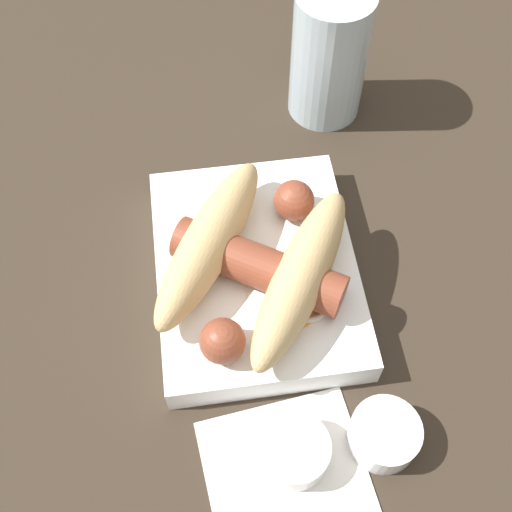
% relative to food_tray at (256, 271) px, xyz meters
% --- Properties ---
extents(ground_plane, '(3.00, 3.00, 0.00)m').
position_rel_food_tray_xyz_m(ground_plane, '(0.00, 0.00, -0.02)').
color(ground_plane, '#33281E').
extents(food_tray, '(0.22, 0.17, 0.03)m').
position_rel_food_tray_xyz_m(food_tray, '(0.00, 0.00, 0.00)').
color(food_tray, white).
rests_on(food_tray, ground_plane).
extents(bread_roll, '(0.21, 0.20, 0.05)m').
position_rel_food_tray_xyz_m(bread_roll, '(-0.01, 0.00, 0.04)').
color(bread_roll, tan).
rests_on(bread_roll, food_tray).
extents(sausage, '(0.16, 0.14, 0.04)m').
position_rel_food_tray_xyz_m(sausage, '(-0.01, -0.00, 0.03)').
color(sausage, brown).
rests_on(sausage, food_tray).
extents(pickled_veggies, '(0.05, 0.05, 0.01)m').
position_rel_food_tray_xyz_m(pickled_veggies, '(-0.04, -0.03, 0.02)').
color(pickled_veggies, '#F99E4C').
rests_on(pickled_veggies, food_tray).
extents(napkin, '(0.13, 0.13, 0.00)m').
position_rel_food_tray_xyz_m(napkin, '(-0.17, -0.00, -0.01)').
color(napkin, white).
rests_on(napkin, ground_plane).
extents(condiment_cup_near, '(0.05, 0.05, 0.03)m').
position_rel_food_tray_xyz_m(condiment_cup_near, '(-0.16, -0.01, -0.00)').
color(condiment_cup_near, silver).
rests_on(condiment_cup_near, ground_plane).
extents(condiment_cup_far, '(0.05, 0.05, 0.03)m').
position_rel_food_tray_xyz_m(condiment_cup_far, '(-0.15, -0.08, -0.00)').
color(condiment_cup_far, silver).
rests_on(condiment_cup_far, ground_plane).
extents(drink_glass, '(0.07, 0.07, 0.14)m').
position_rel_food_tray_xyz_m(drink_glass, '(0.20, -0.10, 0.05)').
color(drink_glass, silver).
rests_on(drink_glass, ground_plane).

